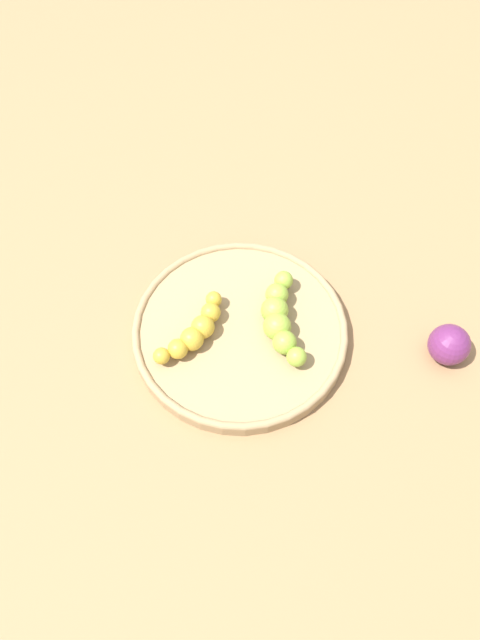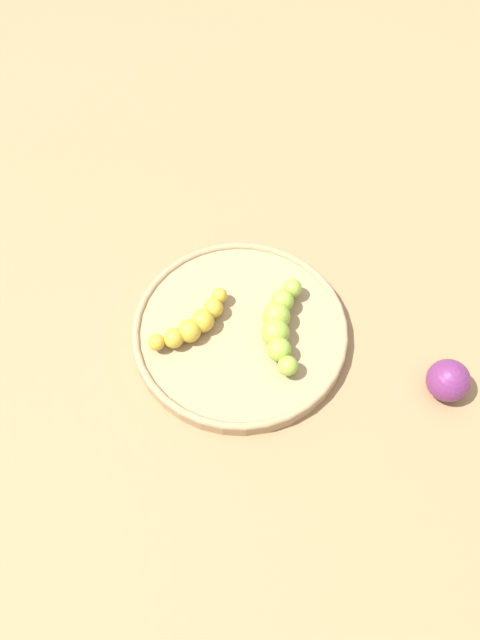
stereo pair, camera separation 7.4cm
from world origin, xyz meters
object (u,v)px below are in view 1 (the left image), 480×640
at_px(banana_spotted, 195,331).
at_px(plum_purple, 449,345).
at_px(fruit_bowl, 240,330).
at_px(banana_green, 280,318).

height_order(banana_spotted, plum_purple, plum_purple).
relative_size(banana_spotted, plum_purple, 2.29).
distance_m(fruit_bowl, banana_green, 0.06).
height_order(banana_green, plum_purple, banana_green).
bearing_deg(banana_spotted, fruit_bowl, 50.67).
height_order(banana_green, banana_spotted, banana_green).
xyz_separation_m(fruit_bowl, plum_purple, (-0.06, 0.25, 0.01)).
bearing_deg(banana_green, plum_purple, 165.60).
bearing_deg(banana_spotted, plum_purple, 34.15).
height_order(fruit_bowl, banana_spotted, banana_spotted).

